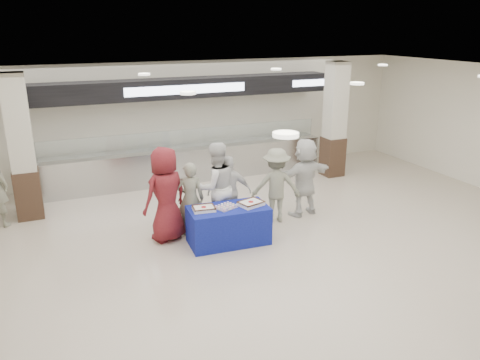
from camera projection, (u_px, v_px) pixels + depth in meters
name	position (u px, v px, depth m)	size (l,w,h in m)	color
ground	(274.00, 266.00, 8.39)	(14.00, 14.00, 0.00)	beige
serving_line	(185.00, 139.00, 12.74)	(8.70, 0.85, 2.80)	#B4B7BB
column_left	(22.00, 151.00, 10.09)	(0.55, 0.55, 3.20)	#332117
column_right	(334.00, 123.00, 13.07)	(0.55, 0.55, 3.20)	#332117
display_table	(228.00, 225.00, 9.19)	(1.55, 0.78, 0.75)	navy
sheet_cake_left	(204.00, 208.00, 8.91)	(0.45, 0.37, 0.09)	white
sheet_cake_right	(251.00, 203.00, 9.16)	(0.53, 0.46, 0.10)	white
cupcake_tray	(226.00, 207.00, 9.03)	(0.46, 0.40, 0.06)	#BCBBC1
civilian_maroon	(166.00, 194.00, 9.17)	(0.93, 0.61, 1.91)	maroon
soldier_a	(190.00, 199.00, 9.46)	(0.56, 0.37, 1.54)	slate
chef_tall	(216.00, 187.00, 9.63)	(0.92, 0.71, 1.89)	silver
chef_short	(229.00, 192.00, 9.80)	(0.92, 0.38, 1.57)	silver
soldier_b	(276.00, 185.00, 10.12)	(1.06, 0.61, 1.64)	slate
civilian_white	(305.00, 177.00, 10.45)	(1.64, 0.52, 1.77)	white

